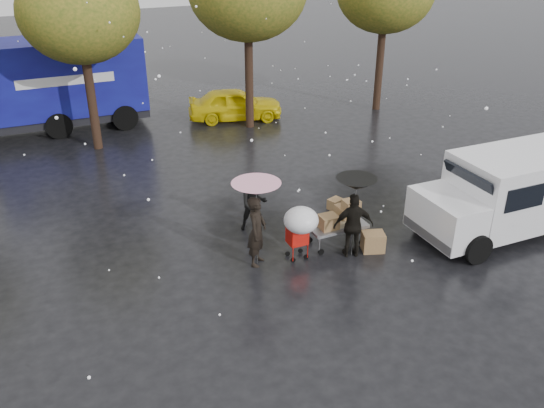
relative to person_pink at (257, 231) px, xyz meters
name	(u,v)px	position (x,y,z in m)	size (l,w,h in m)	color
ground	(305,261)	(1.12, -0.39, -0.90)	(90.00, 90.00, 0.00)	black
person_pink	(257,231)	(0.00, 0.00, 0.00)	(0.65, 0.43, 1.79)	black
person_middle	(254,204)	(0.58, 1.66, -0.14)	(0.74, 0.57, 1.52)	black
person_black	(353,225)	(2.31, -0.61, -0.05)	(0.99, 0.41, 1.70)	black
umbrella_pink	(256,189)	(0.00, 0.00, 1.12)	(1.16, 1.16, 2.17)	#4C4C4C
umbrella_black	(356,184)	(2.31, -0.61, 1.07)	(0.99, 0.99, 2.12)	#4C4C4C
vendor_cart	(340,219)	(2.30, 0.03, -0.17)	(1.52, 0.80, 1.27)	slate
shopping_cart	(300,223)	(1.00, -0.31, 0.17)	(0.84, 0.84, 1.46)	red
white_van	(511,192)	(6.75, -1.15, 0.26)	(4.91, 2.18, 2.20)	white
blue_truck	(42,87)	(-3.88, 12.42, 0.86)	(8.30, 2.60, 3.50)	navy
box_ground_near	(373,242)	(2.93, -0.61, -0.65)	(0.55, 0.44, 0.50)	brown
box_ground_far	(335,204)	(3.19, 1.81, -0.74)	(0.40, 0.31, 0.31)	brown
yellow_taxi	(235,104)	(3.40, 10.71, -0.24)	(1.55, 3.85, 1.31)	yellow
tree_row	(168,0)	(0.65, 9.61, 4.13)	(21.60, 4.40, 7.12)	black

